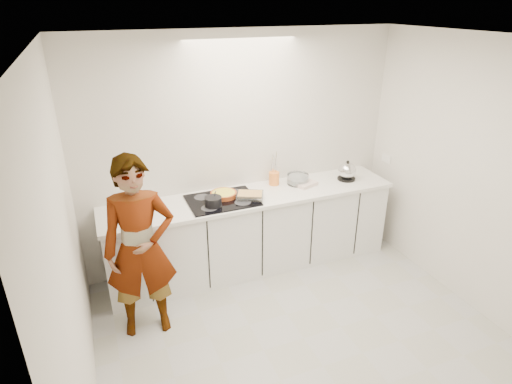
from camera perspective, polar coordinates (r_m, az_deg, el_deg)
name	(u,v)px	position (r m, az deg, el deg)	size (l,w,h in m)	color
floor	(304,338)	(4.19, 6.36, -18.81)	(3.60, 3.20, 0.00)	#B3B3B1
ceiling	(321,40)	(3.08, 8.69, 19.37)	(3.60, 3.20, 0.00)	white
wall_back	(242,152)	(4.78, -1.92, 5.34)	(3.60, 0.00, 2.60)	silver
wall_front	(472,353)	(2.42, 26.82, -18.62)	(3.60, 0.00, 2.60)	silver
wall_left	(68,259)	(3.08, -23.80, -8.23)	(0.00, 3.20, 2.60)	silver
wall_right	(478,180)	(4.55, 27.49, 1.47)	(0.02, 3.20, 2.60)	silver
base_cabinets	(253,233)	(4.86, -0.47, -5.49)	(3.20, 0.58, 0.87)	white
countertop	(252,197)	(4.65, -0.49, -0.62)	(3.24, 0.64, 0.04)	white
hob	(222,200)	(4.52, -4.53, -1.11)	(0.72, 0.54, 0.01)	black
tart_dish	(224,194)	(4.59, -4.33, -0.27)	(0.37, 0.37, 0.05)	#A4431A
saucepan	(213,201)	(4.37, -5.73, -1.27)	(0.18, 0.18, 0.17)	black
baking_dish	(250,195)	(4.53, -0.81, -0.43)	(0.34, 0.31, 0.05)	silver
mixing_bowl	(298,179)	(4.94, 5.59, 1.68)	(0.27, 0.27, 0.11)	silver
tea_towel	(306,184)	(4.91, 6.62, 1.09)	(0.24, 0.17, 0.04)	white
kettle	(347,172)	(5.12, 12.03, 2.69)	(0.22, 0.22, 0.24)	black
utensil_crock	(274,178)	(4.89, 2.43, 1.83)	(0.12, 0.12, 0.15)	orange
cook	(140,249)	(3.90, -15.19, -7.33)	(0.63, 0.41, 1.72)	white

